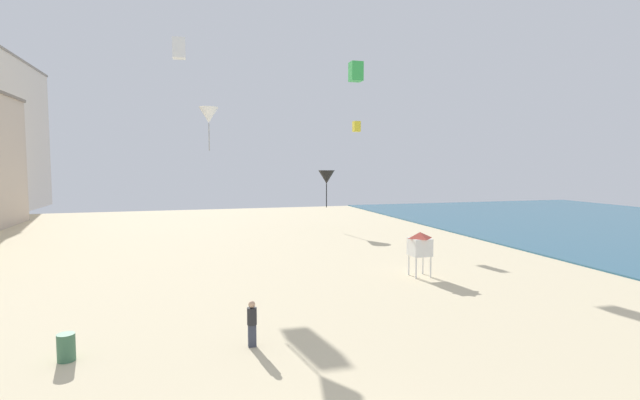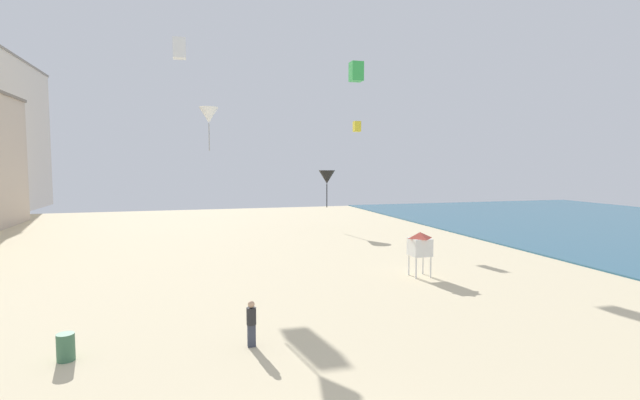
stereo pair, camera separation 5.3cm
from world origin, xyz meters
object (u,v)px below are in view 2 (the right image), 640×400
object	(u,v)px
kite_white_delta	(209,115)
kite_white_box	(179,48)
kite_flyer	(251,321)
kite_green_box	(356,72)
beach_trash_bin	(66,347)
kite_black_delta	(327,177)
kite_yellow_box	(357,126)
lifeguard_stand	(420,244)

from	to	relation	value
kite_white_delta	kite_white_box	bearing A→B (deg)	96.35
kite_flyer	kite_white_delta	world-z (taller)	kite_white_delta
kite_green_box	kite_white_box	xyz separation A→B (m)	(-14.67, 4.46, 2.03)
beach_trash_bin	kite_white_delta	world-z (taller)	kite_white_delta
kite_black_delta	kite_green_box	size ratio (longest dim) A/B	2.22
beach_trash_bin	kite_yellow_box	xyz separation A→B (m)	(19.12, 24.46, 9.39)
kite_black_delta	kite_white_box	world-z (taller)	kite_white_box
kite_flyer	beach_trash_bin	distance (m)	6.03
kite_black_delta	kite_white_box	bearing A→B (deg)	-177.00
kite_green_box	kite_white_box	distance (m)	15.47
lifeguard_stand	kite_white_delta	distance (m)	14.25
kite_yellow_box	beach_trash_bin	bearing A→B (deg)	-128.01
lifeguard_stand	kite_green_box	size ratio (longest dim) A/B	1.55
lifeguard_stand	kite_green_box	distance (m)	19.61
kite_black_delta	kite_white_box	size ratio (longest dim) A/B	2.12
lifeguard_stand	kite_yellow_box	distance (m)	19.12
lifeguard_stand	kite_white_delta	size ratio (longest dim) A/B	1.01
kite_green_box	kite_white_box	world-z (taller)	kite_white_box
kite_yellow_box	kite_white_box	bearing A→B (deg)	171.69
kite_yellow_box	kite_white_box	size ratio (longest dim) A/B	0.56
lifeguard_stand	beach_trash_bin	bearing A→B (deg)	-156.52
beach_trash_bin	kite_black_delta	world-z (taller)	kite_black_delta
kite_flyer	kite_white_box	world-z (taller)	kite_white_box
kite_white_box	kite_yellow_box	bearing A→B (deg)	-8.31
kite_yellow_box	kite_green_box	world-z (taller)	kite_green_box
beach_trash_bin	kite_white_delta	size ratio (longest dim) A/B	0.36
beach_trash_bin	kite_green_box	size ratio (longest dim) A/B	0.55
beach_trash_bin	kite_white_delta	bearing A→B (deg)	65.75
kite_yellow_box	kite_green_box	size ratio (longest dim) A/B	0.59
kite_yellow_box	kite_flyer	bearing A→B (deg)	-117.75
kite_flyer	kite_white_delta	bearing A→B (deg)	-166.00
beach_trash_bin	kite_black_delta	size ratio (longest dim) A/B	0.25
lifeguard_stand	kite_green_box	world-z (taller)	kite_green_box
kite_black_delta	kite_white_delta	bearing A→B (deg)	-126.93
kite_white_box	kite_black_delta	bearing A→B (deg)	3.00
beach_trash_bin	kite_yellow_box	world-z (taller)	kite_yellow_box
lifeguard_stand	kite_yellow_box	size ratio (longest dim) A/B	2.65
kite_flyer	kite_white_delta	size ratio (longest dim) A/B	0.65
beach_trash_bin	kite_flyer	bearing A→B (deg)	-4.56
lifeguard_stand	kite_black_delta	bearing A→B (deg)	88.36
kite_flyer	lifeguard_stand	size ratio (longest dim) A/B	0.64
kite_white_box	kite_white_delta	distance (m)	16.81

